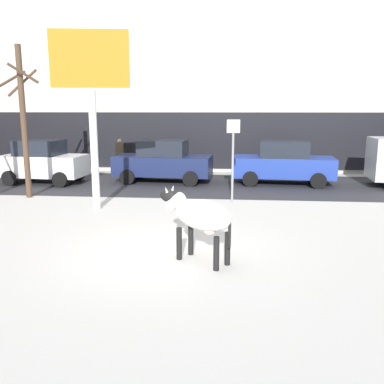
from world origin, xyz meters
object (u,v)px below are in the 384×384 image
at_px(cow_holstein, 201,216).
at_px(bare_tree_left_lot, 23,118).
at_px(car_blue_sedan, 283,163).
at_px(pedestrian_near_billboard, 120,156).
at_px(car_navy_sedan, 163,161).
at_px(street_sign, 233,154).
at_px(car_white_hatchback, 43,162).
at_px(billboard, 90,70).

height_order(cow_holstein, bare_tree_left_lot, bare_tree_left_lot).
height_order(cow_holstein, car_blue_sedan, car_blue_sedan).
xyz_separation_m(car_blue_sedan, pedestrian_near_billboard, (-7.69, 2.10, -0.03)).
distance_m(cow_holstein, car_blue_sedan, 9.97).
height_order(cow_holstein, pedestrian_near_billboard, pedestrian_near_billboard).
distance_m(car_navy_sedan, street_sign, 4.88).
relative_size(cow_holstein, car_navy_sedan, 0.42).
bearing_deg(car_navy_sedan, cow_holstein, -76.26).
height_order(car_white_hatchback, bare_tree_left_lot, bare_tree_left_lot).
bearing_deg(cow_holstein, car_blue_sedan, 73.33).
distance_m(car_blue_sedan, pedestrian_near_billboard, 7.97).
relative_size(car_white_hatchback, pedestrian_near_billboard, 2.09).
relative_size(billboard, pedestrian_near_billboard, 3.21).
bearing_deg(car_white_hatchback, bare_tree_left_lot, -75.92).
height_order(billboard, car_blue_sedan, billboard).
bearing_deg(cow_holstein, car_white_hatchback, 130.20).
bearing_deg(cow_holstein, billboard, 130.17).
relative_size(car_navy_sedan, bare_tree_left_lot, 0.81).
bearing_deg(billboard, pedestrian_near_billboard, 98.96).
distance_m(cow_holstein, car_white_hatchback, 11.56).
distance_m(cow_holstein, pedestrian_near_billboard, 12.61).
bearing_deg(billboard, car_white_hatchback, 130.24).
xyz_separation_m(billboard, car_blue_sedan, (6.54, 5.18, -3.41)).
height_order(car_blue_sedan, street_sign, street_sign).
xyz_separation_m(billboard, car_navy_sedan, (1.35, 5.20, -3.41)).
relative_size(car_blue_sedan, pedestrian_near_billboard, 2.50).
bearing_deg(cow_holstein, pedestrian_near_billboard, 112.54).
height_order(car_blue_sedan, bare_tree_left_lot, bare_tree_left_lot).
bearing_deg(cow_holstein, car_navy_sedan, 103.74).
distance_m(pedestrian_near_billboard, street_sign, 8.06).
distance_m(billboard, bare_tree_left_lot, 3.72).
distance_m(billboard, car_navy_sedan, 6.36).
xyz_separation_m(car_white_hatchback, car_navy_sedan, (5.12, 0.73, -0.02)).
distance_m(car_navy_sedan, bare_tree_left_lot, 6.03).
bearing_deg(street_sign, billboard, -161.68).
relative_size(cow_holstein, bare_tree_left_lot, 0.34).
bearing_deg(car_white_hatchback, street_sign, -20.38).
distance_m(billboard, car_white_hatchback, 6.76).
bearing_deg(car_blue_sedan, billboard, -141.63).
xyz_separation_m(cow_holstein, billboard, (-3.69, 4.37, 3.31)).
xyz_separation_m(car_white_hatchback, street_sign, (8.14, -3.02, 0.74)).
bearing_deg(bare_tree_left_lot, car_navy_sedan, 39.54).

